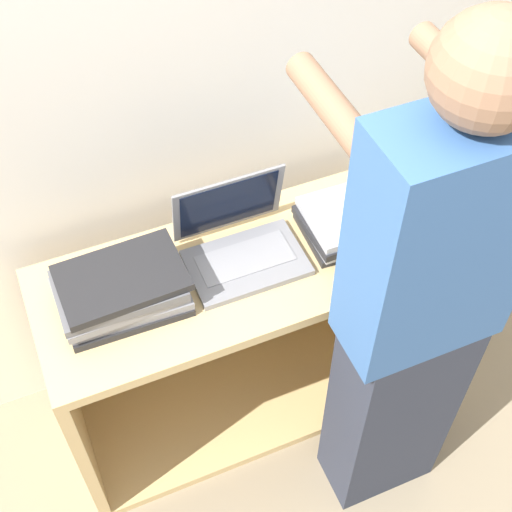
% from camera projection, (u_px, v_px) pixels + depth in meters
% --- Properties ---
extents(ground_plane, '(12.00, 12.00, 0.00)m').
position_uv_depth(ground_plane, '(275.00, 452.00, 2.52)').
color(ground_plane, gray).
extents(wall_back, '(8.00, 0.05, 2.40)m').
position_uv_depth(wall_back, '(196.00, 75.00, 1.95)').
color(wall_back, silver).
rests_on(wall_back, ground_plane).
extents(cart, '(1.25, 0.49, 0.77)m').
position_uv_depth(cart, '(240.00, 323.00, 2.41)').
color(cart, tan).
rests_on(cart, ground_plane).
extents(laptop_open, '(0.34, 0.27, 0.24)m').
position_uv_depth(laptop_open, '(240.00, 243.00, 2.06)').
color(laptop_open, gray).
rests_on(laptop_open, cart).
extents(laptop_stack_left, '(0.36, 0.24, 0.12)m').
position_uv_depth(laptop_stack_left, '(122.00, 290.00, 1.94)').
color(laptop_stack_left, '#232326').
rests_on(laptop_stack_left, cart).
extents(laptop_stack_right, '(0.35, 0.24, 0.10)m').
position_uv_depth(laptop_stack_right, '(360.00, 218.00, 2.13)').
color(laptop_stack_right, '#232326').
rests_on(laptop_stack_right, cart).
extents(person, '(0.40, 0.53, 1.75)m').
position_uv_depth(person, '(416.00, 316.00, 1.81)').
color(person, '#2D3342').
rests_on(person, ground_plane).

